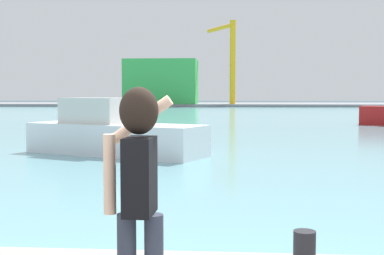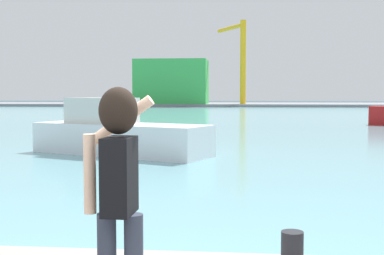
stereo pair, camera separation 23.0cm
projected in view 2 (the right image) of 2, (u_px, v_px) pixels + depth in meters
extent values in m
plane|color=#334751|center=(234.00, 115.00, 53.16)|extent=(220.00, 220.00, 0.00)
cube|color=#6BA8B2|center=(234.00, 114.00, 55.14)|extent=(140.00, 100.00, 0.02)
cube|color=gray|center=(237.00, 105.00, 94.85)|extent=(140.00, 20.00, 0.49)
cube|color=black|center=(120.00, 176.00, 3.65)|extent=(0.21, 0.35, 0.56)
sphere|color=#E0B293|center=(119.00, 112.00, 3.62)|extent=(0.22, 0.22, 0.22)
ellipsoid|color=black|center=(118.00, 111.00, 3.59)|extent=(0.28, 0.26, 0.34)
cylinder|color=#E0B293|center=(90.00, 174.00, 3.67)|extent=(0.09, 0.09, 0.58)
cylinder|color=#E0B293|center=(120.00, 121.00, 3.84)|extent=(0.53, 0.10, 0.40)
cube|color=black|center=(124.00, 99.00, 3.95)|extent=(0.01, 0.07, 0.14)
cylinder|color=black|center=(292.00, 251.00, 4.81)|extent=(0.21, 0.21, 0.38)
cube|color=white|center=(120.00, 139.00, 18.39)|extent=(7.00, 4.56, 1.11)
cube|color=silver|center=(102.00, 110.00, 18.73)|extent=(2.77, 2.33, 0.94)
cube|color=green|center=(172.00, 82.00, 90.21)|extent=(12.63, 8.29, 7.78)
cylinder|color=yellow|center=(243.00, 62.00, 87.05)|extent=(1.00, 1.00, 14.40)
cylinder|color=yellow|center=(231.00, 28.00, 91.02)|extent=(5.12, 8.75, 0.70)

